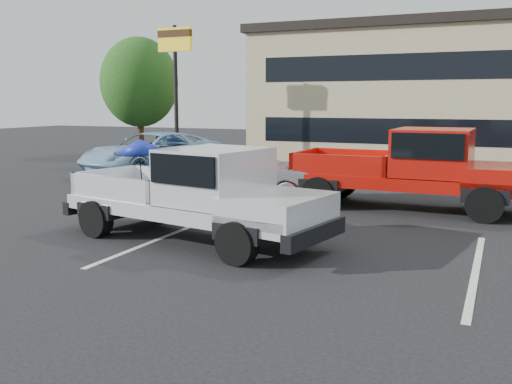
% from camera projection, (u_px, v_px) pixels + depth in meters
% --- Properties ---
extents(ground, '(90.00, 90.00, 0.00)m').
position_uv_depth(ground, '(260.00, 283.00, 8.74)').
color(ground, black).
rests_on(ground, ground).
extents(stripe_left, '(0.12, 5.00, 0.01)m').
position_uv_depth(stripe_left, '(165.00, 237.00, 11.74)').
color(stripe_left, silver).
rests_on(stripe_left, ground).
extents(stripe_right, '(0.12, 5.00, 0.01)m').
position_uv_depth(stripe_right, '(476.00, 271.00, 9.37)').
color(stripe_right, silver).
rests_on(stripe_right, ground).
extents(motel_building, '(20.40, 8.40, 6.30)m').
position_uv_depth(motel_building, '(477.00, 92.00, 26.45)').
color(motel_building, tan).
rests_on(motel_building, ground).
extents(motel_sign, '(1.60, 0.22, 6.00)m').
position_uv_depth(motel_sign, '(175.00, 57.00, 24.64)').
color(motel_sign, black).
rests_on(motel_sign, ground).
extents(tree_left, '(3.96, 3.96, 6.02)m').
position_uv_depth(tree_left, '(139.00, 82.00, 29.08)').
color(tree_left, '#332114').
rests_on(tree_left, ground).
extents(silver_pickup, '(5.96, 3.00, 2.06)m').
position_uv_depth(silver_pickup, '(206.00, 190.00, 11.12)').
color(silver_pickup, black).
rests_on(silver_pickup, ground).
extents(red_pickup, '(6.38, 2.47, 2.08)m').
position_uv_depth(red_pickup, '(425.00, 166.00, 14.49)').
color(red_pickup, black).
rests_on(red_pickup, ground).
extents(silver_sedan, '(4.74, 2.67, 1.48)m').
position_uv_depth(silver_sedan, '(243.00, 175.00, 15.82)').
color(silver_sedan, '#9EA1A5').
rests_on(silver_sedan, ground).
extents(blue_suv, '(4.26, 6.32, 1.61)m').
position_uv_depth(blue_suv, '(153.00, 153.00, 21.76)').
color(blue_suv, '#93B9DC').
rests_on(blue_suv, ground).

